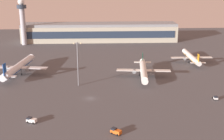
# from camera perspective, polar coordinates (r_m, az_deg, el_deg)

# --- Properties ---
(ground_plane) EXTENTS (416.00, 416.00, 0.00)m
(ground_plane) POSITION_cam_1_polar(r_m,az_deg,el_deg) (150.19, -4.09, -5.32)
(ground_plane) COLOR #4C4C51
(terminal_building) EXTENTS (139.57, 22.40, 16.40)m
(terminal_building) POSITION_cam_1_polar(r_m,az_deg,el_deg) (282.20, -2.30, 7.06)
(terminal_building) COLOR #B2AD99
(terminal_building) RESTS_ON ground
(control_tower) EXTENTS (8.00, 8.00, 39.59)m
(control_tower) POSITION_cam_1_polar(r_m,az_deg,el_deg) (274.49, -16.36, 9.23)
(control_tower) COLOR #A8A8B2
(control_tower) RESTS_ON ground
(airplane_far_stand) EXTENTS (32.10, 41.16, 10.55)m
(airplane_far_stand) POSITION_cam_1_polar(r_m,az_deg,el_deg) (181.15, 5.89, -0.07)
(airplane_far_stand) COLOR silver
(airplane_far_stand) RESTS_ON ground
(airplane_terminal_side) EXTENTS (36.25, 46.42, 11.91)m
(airplane_terminal_side) POSITION_cam_1_polar(r_m,az_deg,el_deg) (193.74, -17.07, 0.55)
(airplane_terminal_side) COLOR silver
(airplane_terminal_side) RESTS_ON ground
(airplane_near_gate) EXTENTS (28.50, 36.68, 9.43)m
(airplane_near_gate) POSITION_cam_1_polar(r_m,az_deg,el_deg) (218.50, 14.58, 2.33)
(airplane_near_gate) COLOR silver
(airplane_near_gate) RESTS_ON ground
(pushback_tug) EXTENTS (1.86, 3.11, 2.05)m
(pushback_tug) POSITION_cam_1_polar(r_m,az_deg,el_deg) (155.90, 18.78, -4.95)
(pushback_tug) COLOR white
(pushback_tug) RESTS_ON ground
(cargo_loader) EXTENTS (4.58, 3.40, 2.25)m
(cargo_loader) POSITION_cam_1_polar(r_m,az_deg,el_deg) (130.03, -14.81, -9.01)
(cargo_loader) COLOR white
(cargo_loader) RESTS_ON ground
(baggage_tractor) EXTENTS (4.45, 4.13, 2.25)m
(baggage_tractor) POSITION_cam_1_polar(r_m,az_deg,el_deg) (117.49, 0.72, -11.35)
(baggage_tractor) COLOR #D85919
(baggage_tractor) RESTS_ON ground
(apron_light_east) EXTENTS (4.80, 0.90, 24.11)m
(apron_light_east) POSITION_cam_1_polar(r_m,az_deg,el_deg) (163.78, -6.40, 1.66)
(apron_light_east) COLOR slate
(apron_light_east) RESTS_ON ground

